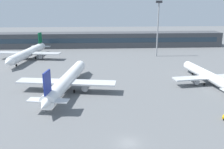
# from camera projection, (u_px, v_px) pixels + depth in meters

# --- Properties ---
(ground_plane) EXTENTS (400.00, 400.00, 0.00)m
(ground_plane) POSITION_uv_depth(u_px,v_px,m) (115.00, 82.00, 90.20)
(ground_plane) COLOR slate
(terminal_building) EXTENTS (144.29, 12.13, 9.00)m
(terminal_building) POSITION_uv_depth(u_px,v_px,m) (106.00, 40.00, 158.51)
(terminal_building) COLOR #3F4247
(terminal_building) RESTS_ON ground_plane
(airplane_near) EXTENTS (32.13, 45.64, 11.32)m
(airplane_near) POSITION_uv_depth(u_px,v_px,m) (67.00, 80.00, 81.67)
(airplane_near) COLOR white
(airplane_near) RESTS_ON ground_plane
(airplane_mid) EXTENTS (26.25, 37.41, 9.25)m
(airplane_mid) POSITION_uv_depth(u_px,v_px,m) (208.00, 76.00, 88.47)
(airplane_mid) COLOR white
(airplane_mid) RESTS_ON ground_plane
(airplane_far) EXTENTS (31.94, 45.41, 11.25)m
(airplane_far) POSITION_uv_depth(u_px,v_px,m) (28.00, 53.00, 123.70)
(airplane_far) COLOR white
(airplane_far) RESTS_ON ground_plane
(floodlight_tower_west) EXTENTS (3.20, 0.80, 28.23)m
(floodlight_tower_west) POSITION_uv_depth(u_px,v_px,m) (158.00, 25.00, 128.41)
(floodlight_tower_west) COLOR gray
(floodlight_tower_west) RESTS_ON ground_plane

